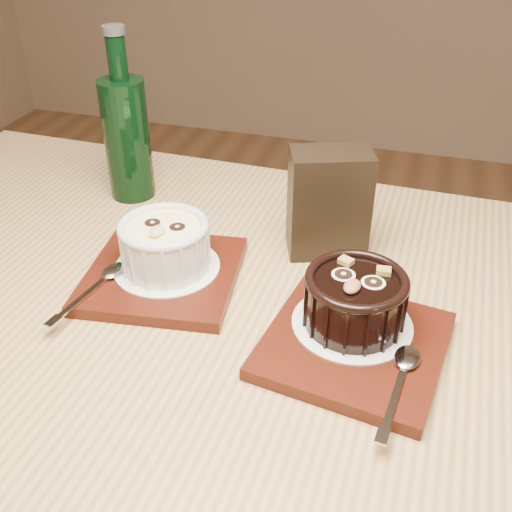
{
  "coord_description": "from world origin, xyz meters",
  "views": [
    {
      "loc": [
        0.17,
        -0.3,
        1.18
      ],
      "look_at": [
        0.01,
        0.23,
        0.81
      ],
      "focal_mm": 42.0,
      "sensor_mm": 36.0,
      "label": 1
    }
  ],
  "objects": [
    {
      "name": "table",
      "position": [
        -0.03,
        0.18,
        0.66
      ],
      "size": [
        1.22,
        0.84,
        0.75
      ],
      "rotation": [
        0.0,
        0.0,
        -0.03
      ],
      "color": "olive",
      "rests_on": "ground"
    },
    {
      "name": "tray_left",
      "position": [
        -0.12,
        0.24,
        0.76
      ],
      "size": [
        0.2,
        0.2,
        0.01
      ],
      "primitive_type": "cube",
      "rotation": [
        0.0,
        0.0,
        0.13
      ],
      "color": "#42140B",
      "rests_on": "table"
    },
    {
      "name": "doily_left",
      "position": [
        -0.11,
        0.24,
        0.77
      ],
      "size": [
        0.13,
        0.13,
        0.0
      ],
      "primitive_type": "cylinder",
      "color": "white",
      "rests_on": "tray_left"
    },
    {
      "name": "ramekin_white",
      "position": [
        -0.11,
        0.24,
        0.8
      ],
      "size": [
        0.11,
        0.11,
        0.06
      ],
      "rotation": [
        0.0,
        0.0,
        -0.01
      ],
      "color": "silver",
      "rests_on": "doily_left"
    },
    {
      "name": "spoon_left",
      "position": [
        -0.18,
        0.18,
        0.77
      ],
      "size": [
        0.05,
        0.14,
        0.01
      ],
      "primitive_type": null,
      "rotation": [
        0.0,
        0.0,
        -0.16
      ],
      "color": "silver",
      "rests_on": "tray_left"
    },
    {
      "name": "tray_right",
      "position": [
        0.13,
        0.18,
        0.76
      ],
      "size": [
        0.2,
        0.2,
        0.01
      ],
      "primitive_type": "cube",
      "rotation": [
        0.0,
        0.0,
        -0.14
      ],
      "color": "#42140B",
      "rests_on": "table"
    },
    {
      "name": "doily_right",
      "position": [
        0.12,
        0.2,
        0.77
      ],
      "size": [
        0.13,
        0.13,
        0.0
      ],
      "primitive_type": "cylinder",
      "color": "white",
      "rests_on": "tray_right"
    },
    {
      "name": "ramekin_dark",
      "position": [
        0.12,
        0.2,
        0.8
      ],
      "size": [
        0.11,
        0.11,
        0.06
      ],
      "rotation": [
        0.0,
        0.0,
        -0.16
      ],
      "color": "black",
      "rests_on": "doily_right"
    },
    {
      "name": "spoon_right",
      "position": [
        0.18,
        0.13,
        0.77
      ],
      "size": [
        0.04,
        0.14,
        0.01
      ],
      "primitive_type": null,
      "rotation": [
        0.0,
        0.0,
        -0.11
      ],
      "color": "silver",
      "rests_on": "tray_right"
    },
    {
      "name": "condiment_stand",
      "position": [
        0.06,
        0.36,
        0.82
      ],
      "size": [
        0.11,
        0.09,
        0.14
      ],
      "primitive_type": "cube",
      "rotation": [
        0.0,
        0.0,
        0.36
      ],
      "color": "black",
      "rests_on": "table"
    },
    {
      "name": "green_bottle",
      "position": [
        -0.25,
        0.43,
        0.85
      ],
      "size": [
        0.07,
        0.07,
        0.25
      ],
      "color": "black",
      "rests_on": "table"
    }
  ]
}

